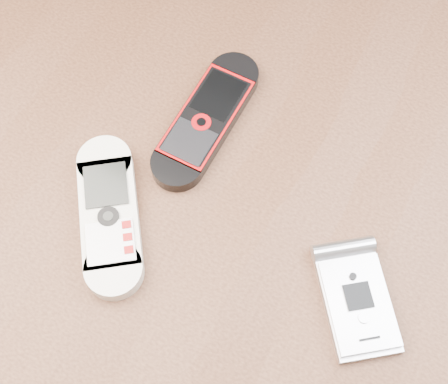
{
  "coord_description": "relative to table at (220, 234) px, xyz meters",
  "views": [
    {
      "loc": [
        0.12,
        -0.22,
        1.29
      ],
      "look_at": [
        0.01,
        0.0,
        0.76
      ],
      "focal_mm": 50.0,
      "sensor_mm": 36.0,
      "label": 1
    }
  ],
  "objects": [
    {
      "name": "ground",
      "position": [
        0.0,
        0.0,
        -0.64
      ],
      "size": [
        4.0,
        4.0,
        0.0
      ],
      "primitive_type": "plane",
      "color": "#472B19",
      "rests_on": "ground"
    },
    {
      "name": "table",
      "position": [
        0.0,
        0.0,
        0.0
      ],
      "size": [
        1.2,
        0.8,
        0.75
      ],
      "color": "black",
      "rests_on": "ground"
    },
    {
      "name": "nokia_white",
      "position": [
        -0.08,
        -0.07,
        0.11
      ],
      "size": [
        0.14,
        0.16,
        0.02
      ],
      "primitive_type": "cube",
      "rotation": [
        0.0,
        0.0,
        0.63
      ],
      "color": "white",
      "rests_on": "table"
    },
    {
      "name": "nokia_black_red",
      "position": [
        -0.05,
        0.06,
        0.11
      ],
      "size": [
        0.05,
        0.17,
        0.02
      ],
      "primitive_type": "cube",
      "rotation": [
        0.0,
        0.0,
        -0.01
      ],
      "color": "black",
      "rests_on": "table"
    },
    {
      "name": "motorola_razr",
      "position": [
        0.16,
        -0.04,
        0.11
      ],
      "size": [
        0.11,
        0.12,
        0.02
      ],
      "primitive_type": "cube",
      "rotation": [
        0.0,
        0.0,
        0.65
      ],
      "color": "silver",
      "rests_on": "table"
    }
  ]
}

